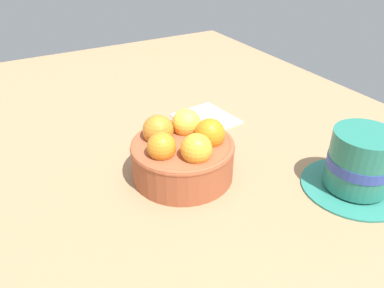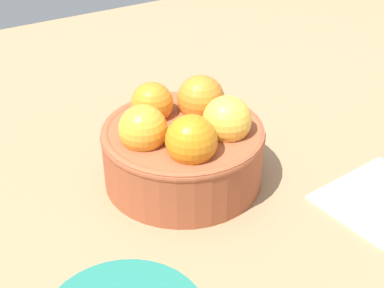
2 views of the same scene
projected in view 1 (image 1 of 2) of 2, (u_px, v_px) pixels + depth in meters
The scene contains 4 objects.
ground_plane at pixel (183, 186), 59.24cm from camera, with size 138.29×97.31×4.18cm, color #997551.
terracotta_bowl at pixel (183, 153), 56.14cm from camera, with size 15.20×15.20×9.11cm.
coffee_cup at pixel (360, 164), 53.37cm from camera, with size 14.88×14.88×9.05cm.
folded_napkin at pixel (206, 118), 73.77cm from camera, with size 10.71×9.61×0.60cm, color white.
Camera 1 is at (-41.92, 22.14, 34.05)cm, focal length 35.89 mm.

